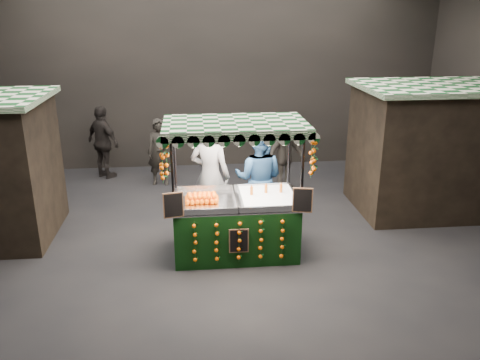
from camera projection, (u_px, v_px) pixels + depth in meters
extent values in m
plane|color=black|center=(219.00, 250.00, 8.56)|extent=(12.00, 12.00, 0.00)
cube|color=black|center=(206.00, 71.00, 12.43)|extent=(12.00, 0.10, 5.00)
cube|color=black|center=(262.00, 262.00, 3.04)|extent=(12.00, 0.10, 5.00)
cube|color=black|center=(429.00, 151.00, 9.98)|extent=(2.80, 2.00, 2.50)
cube|color=#0F4819|center=(437.00, 87.00, 9.55)|extent=(3.00, 2.20, 0.10)
cube|color=black|center=(235.00, 228.00, 8.33)|extent=(2.04, 1.11, 0.93)
cube|color=silver|center=(235.00, 201.00, 8.17)|extent=(2.04, 1.11, 0.04)
cylinder|color=black|center=(174.00, 206.00, 7.52)|extent=(0.05, 0.05, 2.23)
cylinder|color=black|center=(301.00, 202.00, 7.71)|extent=(0.05, 0.05, 2.23)
cylinder|color=black|center=(176.00, 183.00, 8.52)|extent=(0.05, 0.05, 2.23)
cylinder|color=black|center=(288.00, 180.00, 8.71)|extent=(0.05, 0.05, 2.23)
cube|color=#0F4819|center=(235.00, 124.00, 7.73)|extent=(2.28, 1.35, 0.07)
cube|color=white|center=(268.00, 197.00, 8.20)|extent=(0.91, 1.00, 0.07)
cube|color=black|center=(173.00, 205.00, 7.45)|extent=(0.31, 0.09, 0.41)
cube|color=black|center=(303.00, 200.00, 7.64)|extent=(0.31, 0.09, 0.41)
cube|color=black|center=(239.00, 241.00, 7.75)|extent=(0.32, 0.02, 0.41)
imported|color=gray|center=(210.00, 176.00, 9.12)|extent=(0.89, 0.74, 2.08)
imported|color=navy|center=(259.00, 179.00, 9.20)|extent=(1.14, 1.01, 1.94)
imported|color=#292521|center=(160.00, 152.00, 11.53)|extent=(0.61, 0.43, 1.59)
imported|color=black|center=(412.00, 161.00, 10.48)|extent=(0.95, 0.78, 1.83)
imported|color=black|center=(103.00, 142.00, 11.97)|extent=(1.08, 1.04, 1.80)
imported|color=#2D2924|center=(286.00, 152.00, 11.28)|extent=(1.30, 1.10, 1.75)
imported|color=#2D2725|center=(393.00, 142.00, 12.01)|extent=(1.55, 1.55, 1.79)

